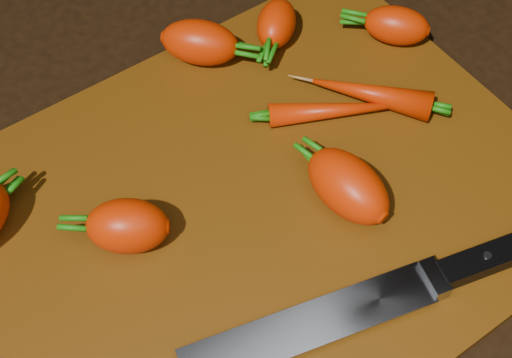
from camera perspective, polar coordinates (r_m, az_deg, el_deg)
ground at (r=0.63m, az=0.52°, el=-2.38°), size 2.00×2.00×0.01m
cutting_board at (r=0.62m, az=0.53°, el=-1.86°), size 0.50×0.40×0.01m
carrot_1 at (r=0.59m, az=-10.25°, el=-3.72°), size 0.08×0.08×0.05m
carrot_2 at (r=0.71m, az=-4.50°, el=10.84°), size 0.08×0.09×0.04m
carrot_3 at (r=0.60m, az=7.37°, el=-0.55°), size 0.06×0.09×0.05m
carrot_4 at (r=0.73m, az=1.64°, el=12.33°), size 0.07×0.07×0.04m
carrot_5 at (r=0.74m, az=11.18°, el=11.96°), size 0.07×0.07×0.04m
carrot_6 at (r=0.67m, az=6.57°, el=5.51°), size 0.12×0.08×0.02m
carrot_7 at (r=0.68m, az=9.20°, el=6.75°), size 0.09×0.11×0.03m
knife at (r=0.56m, az=6.21°, el=-10.88°), size 0.33×0.11×0.02m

